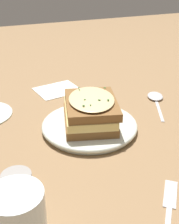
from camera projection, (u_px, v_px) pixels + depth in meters
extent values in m
plane|color=olive|center=(97.00, 130.00, 0.75)|extent=(2.40, 2.40, 0.00)
cylinder|color=silver|center=(89.00, 126.00, 0.75)|extent=(0.21, 0.21, 0.02)
torus|color=silver|center=(89.00, 125.00, 0.74)|extent=(0.23, 0.23, 0.01)
cube|color=brown|center=(90.00, 119.00, 0.74)|extent=(0.15, 0.17, 0.02)
cube|color=#EAD17A|center=(90.00, 112.00, 0.73)|extent=(0.15, 0.18, 0.02)
cube|color=brown|center=(91.00, 104.00, 0.72)|extent=(0.15, 0.17, 0.02)
ellipsoid|color=beige|center=(91.00, 99.00, 0.71)|extent=(0.14, 0.16, 0.01)
cube|color=#2D6028|center=(108.00, 100.00, 0.70)|extent=(0.01, 0.01, 0.00)
cube|color=#2D6028|center=(84.00, 106.00, 0.67)|extent=(0.01, 0.00, 0.00)
cube|color=#2D6028|center=(105.00, 88.00, 0.76)|extent=(0.01, 0.01, 0.00)
cube|color=#2D6028|center=(98.00, 100.00, 0.70)|extent=(0.01, 0.01, 0.00)
cube|color=#2D6028|center=(84.00, 99.00, 0.70)|extent=(0.00, 0.00, 0.00)
cube|color=#2D6028|center=(79.00, 88.00, 0.76)|extent=(0.00, 0.00, 0.00)
cube|color=#2D6028|center=(91.00, 105.00, 0.67)|extent=(0.00, 0.00, 0.00)
cube|color=#2D6028|center=(79.00, 90.00, 0.75)|extent=(0.00, 0.00, 0.00)
cylinder|color=silver|center=(19.00, 222.00, 0.43)|extent=(0.08, 0.08, 0.11)
cube|color=silver|center=(170.00, 194.00, 0.55)|extent=(0.06, 0.07, 0.00)
cube|color=#333335|center=(168.00, 189.00, 0.56)|extent=(0.03, 0.03, 0.00)
cube|color=#333335|center=(171.00, 189.00, 0.56)|extent=(0.03, 0.03, 0.00)
cube|color=#333335|center=(174.00, 190.00, 0.56)|extent=(0.03, 0.03, 0.00)
cube|color=silver|center=(159.00, 111.00, 0.83)|extent=(0.05, 0.11, 0.00)
ellipsoid|color=silver|center=(155.00, 96.00, 0.91)|extent=(0.06, 0.07, 0.01)
cube|color=white|center=(58.00, 90.00, 0.95)|extent=(0.14, 0.13, 0.00)
cylinder|color=gray|center=(17.00, 182.00, 0.56)|extent=(0.05, 0.05, 0.03)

